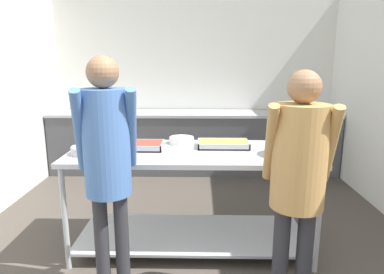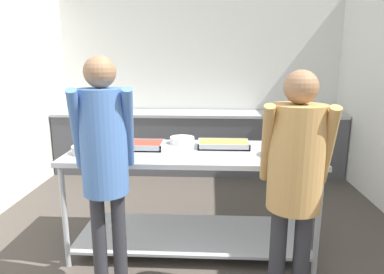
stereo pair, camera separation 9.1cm
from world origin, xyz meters
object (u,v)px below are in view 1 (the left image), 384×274
(serving_tray_vegetables, at_px, (137,146))
(sauce_pan, at_px, (285,149))
(guest_serving_left, at_px, (299,168))
(guest_serving_right, at_px, (107,153))
(water_bottle, at_px, (301,105))
(serving_tray_roast, at_px, (223,144))
(broccoli_bowl, at_px, (86,149))
(plate_stack, at_px, (182,140))

(serving_tray_vegetables, distance_m, sauce_pan, 1.28)
(guest_serving_left, height_order, guest_serving_right, guest_serving_right)
(sauce_pan, bearing_deg, water_bottle, 71.02)
(serving_tray_roast, distance_m, sauce_pan, 0.56)
(serving_tray_vegetables, relative_size, sauce_pan, 1.02)
(serving_tray_vegetables, bearing_deg, sauce_pan, -8.72)
(serving_tray_vegetables, xyz_separation_m, guest_serving_right, (-0.07, -0.73, 0.14))
(serving_tray_roast, bearing_deg, sauce_pan, -28.27)
(serving_tray_vegetables, bearing_deg, guest_serving_right, -95.11)
(broccoli_bowl, height_order, water_bottle, water_bottle)
(sauce_pan, height_order, water_bottle, water_bottle)
(broccoli_bowl, bearing_deg, serving_tray_vegetables, 25.94)
(serving_tray_roast, bearing_deg, guest_serving_right, -136.34)
(serving_tray_roast, relative_size, guest_serving_right, 0.27)
(serving_tray_vegetables, relative_size, water_bottle, 1.91)
(plate_stack, xyz_separation_m, water_bottle, (1.68, 1.94, 0.09))
(serving_tray_vegetables, distance_m, serving_tray_roast, 0.78)
(plate_stack, bearing_deg, sauce_pan, -24.48)
(plate_stack, bearing_deg, guest_serving_right, -115.97)
(broccoli_bowl, xyz_separation_m, guest_serving_left, (1.59, -0.63, 0.05))
(plate_stack, xyz_separation_m, serving_tray_roast, (0.38, -0.13, -0.00))
(serving_tray_roast, xyz_separation_m, guest_serving_right, (-0.84, -0.80, 0.14))
(serving_tray_vegetables, height_order, guest_serving_right, guest_serving_right)
(guest_serving_right, distance_m, water_bottle, 3.59)
(serving_tray_roast, relative_size, sauce_pan, 1.00)
(broccoli_bowl, height_order, sauce_pan, broccoli_bowl)
(guest_serving_left, relative_size, water_bottle, 6.62)
(guest_serving_left, distance_m, guest_serving_right, 1.27)
(plate_stack, height_order, water_bottle, water_bottle)
(serving_tray_roast, height_order, water_bottle, water_bottle)
(sauce_pan, xyz_separation_m, guest_serving_left, (-0.07, -0.63, 0.04))
(water_bottle, bearing_deg, sauce_pan, -108.98)
(serving_tray_roast, height_order, sauce_pan, sauce_pan)
(guest_serving_left, bearing_deg, guest_serving_right, 175.84)
(sauce_pan, distance_m, guest_serving_right, 1.44)
(guest_serving_right, bearing_deg, broccoli_bowl, 121.20)
(guest_serving_right, bearing_deg, sauce_pan, 21.84)
(serving_tray_roast, height_order, guest_serving_left, guest_serving_left)
(broccoli_bowl, bearing_deg, guest_serving_right, -58.80)
(serving_tray_roast, distance_m, guest_serving_left, 0.99)
(serving_tray_vegetables, bearing_deg, water_bottle, 46.04)
(serving_tray_vegetables, bearing_deg, serving_tray_roast, 5.28)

